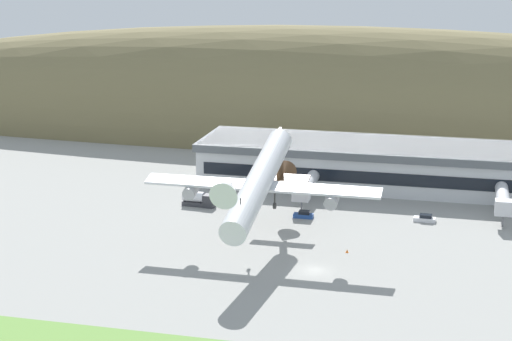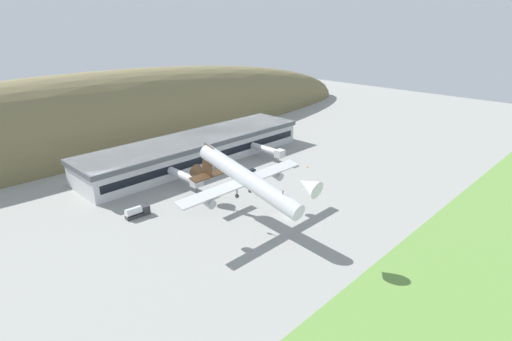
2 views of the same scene
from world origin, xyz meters
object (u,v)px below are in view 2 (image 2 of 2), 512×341
(terminal_building, at_px, (197,148))
(service_car_1, at_px, (252,172))
(jetway_0, at_px, (186,177))
(fuel_truck, at_px, (137,212))
(service_car_0, at_px, (206,194))
(jetway_1, at_px, (269,150))
(traffic_cone_1, at_px, (272,201))
(cargo_airplane, at_px, (245,179))
(traffic_cone_0, at_px, (307,167))

(terminal_building, relative_size, service_car_1, 21.50)
(jetway_0, xyz_separation_m, fuel_truck, (-21.34, -6.15, -2.53))
(service_car_0, bearing_deg, jetway_1, 12.81)
(jetway_0, xyz_separation_m, service_car_0, (1.17, -8.78, -3.40))
(fuel_truck, xyz_separation_m, traffic_cone_1, (33.59, -20.46, -1.19))
(service_car_1, relative_size, fuel_truck, 0.61)
(jetway_0, xyz_separation_m, cargo_airplane, (-2.50, -30.37, 8.79))
(service_car_0, relative_size, service_car_1, 0.91)
(service_car_0, distance_m, service_car_1, 23.61)
(cargo_airplane, distance_m, traffic_cone_1, 19.71)
(terminal_building, xyz_separation_m, cargo_airplane, (-21.61, -49.36, 7.41))
(fuel_truck, relative_size, traffic_cone_1, 12.15)
(jetway_0, bearing_deg, traffic_cone_1, -65.27)
(terminal_building, distance_m, fuel_truck, 47.78)
(terminal_building, relative_size, traffic_cone_1, 159.75)
(service_car_1, relative_size, traffic_cone_1, 7.43)
(service_car_0, bearing_deg, cargo_airplane, -99.65)
(cargo_airplane, relative_size, service_car_1, 10.54)
(cargo_airplane, distance_m, service_car_0, 25.06)
(cargo_airplane, bearing_deg, traffic_cone_1, 14.30)
(cargo_airplane, bearing_deg, jetway_1, 35.98)
(service_car_0, bearing_deg, fuel_truck, 173.34)
(cargo_airplane, relative_size, fuel_truck, 6.45)
(traffic_cone_1, bearing_deg, jetway_1, 44.56)
(jetway_0, distance_m, traffic_cone_1, 29.53)
(jetway_1, relative_size, service_car_1, 3.73)
(jetway_1, bearing_deg, traffic_cone_1, -135.44)
(terminal_building, bearing_deg, traffic_cone_0, -55.70)
(service_car_0, height_order, fuel_truck, fuel_truck)
(terminal_building, xyz_separation_m, traffic_cone_1, (-6.85, -45.59, -5.10))
(cargo_airplane, relative_size, service_car_0, 11.57)
(terminal_building, height_order, jetway_1, terminal_building)
(terminal_building, relative_size, jetway_1, 5.77)
(service_car_1, xyz_separation_m, fuel_truck, (-45.88, -0.70, 0.88))
(cargo_airplane, height_order, traffic_cone_1, cargo_airplane)
(jetway_0, relative_size, service_car_1, 3.66)
(cargo_airplane, xyz_separation_m, service_car_1, (27.05, 24.92, -12.20))
(cargo_airplane, xyz_separation_m, traffic_cone_1, (14.76, 3.76, -12.51))
(terminal_building, bearing_deg, traffic_cone_1, -98.55)
(service_car_1, bearing_deg, jetway_1, 19.96)
(service_car_1, xyz_separation_m, traffic_cone_1, (-12.29, -21.16, -0.31))
(jetway_1, xyz_separation_m, service_car_1, (-14.58, -5.30, -3.40))
(fuel_truck, bearing_deg, traffic_cone_1, -31.34)
(jetway_1, bearing_deg, jetway_0, 179.78)
(service_car_0, height_order, traffic_cone_1, service_car_0)
(service_car_1, bearing_deg, jetway_0, 167.49)
(terminal_building, bearing_deg, jetway_0, -135.18)
(cargo_airplane, bearing_deg, service_car_0, 80.35)
(service_car_0, relative_size, fuel_truck, 0.56)
(terminal_building, distance_m, service_car_0, 33.40)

